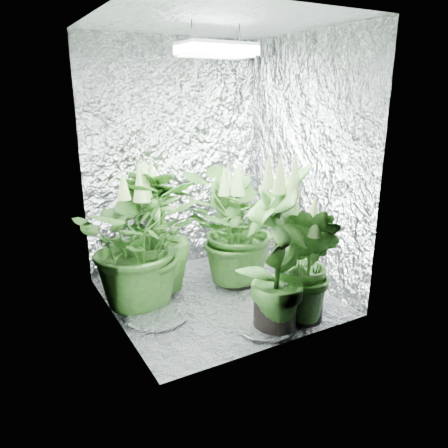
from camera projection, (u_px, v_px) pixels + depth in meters
name	position (u px, v px, depth m)	size (l,w,h in m)	color
ground	(218.00, 296.00, 3.46)	(1.60, 1.60, 0.00)	silver
walls	(217.00, 171.00, 3.17)	(1.62, 1.62, 2.00)	silver
ceiling	(216.00, 21.00, 2.88)	(1.60, 1.60, 0.01)	silver
grow_lamp	(216.00, 50.00, 2.93)	(0.50, 0.30, 0.22)	gray
plant_a	(139.00, 242.00, 3.16)	(1.02, 1.02, 1.08)	black
plant_b	(151.00, 227.00, 3.72)	(0.67, 0.67, 1.00)	black
plant_c	(232.00, 223.00, 3.88)	(0.60, 0.60, 0.95)	black
plant_d	(155.00, 233.00, 3.41)	(0.77, 0.77, 1.08)	black
plant_e	(237.00, 229.00, 3.55)	(0.93, 0.93, 1.02)	black
plant_f	(277.00, 252.00, 2.81)	(0.80, 0.80, 1.21)	black
plant_g	(306.00, 265.00, 3.01)	(0.56, 0.56, 0.91)	black
circulation_fan	(242.00, 243.00, 4.21)	(0.18, 0.31, 0.36)	black
plant_label	(286.00, 289.00, 2.89)	(0.05, 0.01, 0.08)	white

